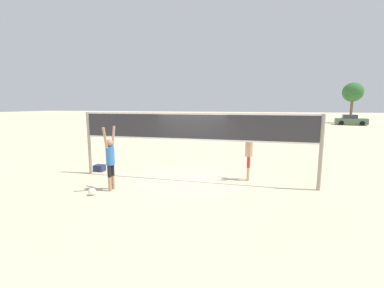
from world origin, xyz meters
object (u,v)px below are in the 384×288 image
volleyball_net (192,133)px  gear_bag (100,168)px  volleyball (92,192)px  parked_car_mid (152,118)px  player_spiker (110,157)px  tree_left_cluster (353,92)px  player_blocker (249,149)px  parked_car_near (351,120)px

volleyball_net → gear_bag: bearing=175.0°
volleyball → parked_car_mid: parked_car_mid is taller
player_spiker → volleyball: size_ratio=9.13×
tree_left_cluster → player_blocker: bearing=-112.0°
volleyball_net → tree_left_cluster: bearing=65.6°
volleyball → gear_bag: size_ratio=0.56×
gear_bag → parked_car_mid: parked_car_mid is taller
volleyball_net → gear_bag: 4.56m
volleyball_net → parked_car_near: (15.22, 32.18, -1.16)m
gear_bag → tree_left_cluster: bearing=60.1°
player_blocker → volleyball: bearing=-58.2°
volleyball_net → volleyball: 3.93m
volleyball → player_spiker: bearing=60.9°
gear_bag → parked_car_near: parked_car_near is taller
tree_left_cluster → volleyball: bearing=-116.3°
player_spiker → tree_left_cluster: tree_left_cluster is taller
volleyball → parked_car_mid: bearing=110.1°
volleyball_net → player_spiker: size_ratio=4.15×
player_spiker → tree_left_cluster: bearing=-26.3°
gear_bag → parked_car_mid: (-11.10, 31.80, 0.50)m
player_blocker → gear_bag: player_blocker is taller
player_blocker → parked_car_near: player_blocker is taller
volleyball_net → parked_car_mid: size_ratio=1.91×
volleyball_net → tree_left_cluster: size_ratio=1.41×
player_blocker → parked_car_mid: (-17.37, 31.56, -0.55)m
parked_car_near → parked_car_mid: bearing=-169.8°
parked_car_mid → tree_left_cluster: tree_left_cluster is taller
parked_car_mid → tree_left_cluster: size_ratio=0.74×
volleyball_net → gear_bag: volleyball_net is taller
player_spiker → parked_car_near: 38.18m
parked_car_near → tree_left_cluster: tree_left_cluster is taller
player_spiker → tree_left_cluster: (18.84, 38.13, 3.63)m
volleyball_net → player_spiker: volleyball_net is taller
player_spiker → player_blocker: (4.39, 2.33, 0.07)m
player_blocker → parked_car_mid: player_blocker is taller
player_spiker → parked_car_near: player_spiker is taller
player_blocker → parked_car_near: 34.21m
player_spiker → volleyball: player_spiker is taller
player_blocker → parked_car_mid: 36.03m
player_blocker → volleyball_net: bearing=-73.3°
parked_car_mid → volleyball_net: bearing=-51.8°
tree_left_cluster → gear_bag: bearing=-119.9°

